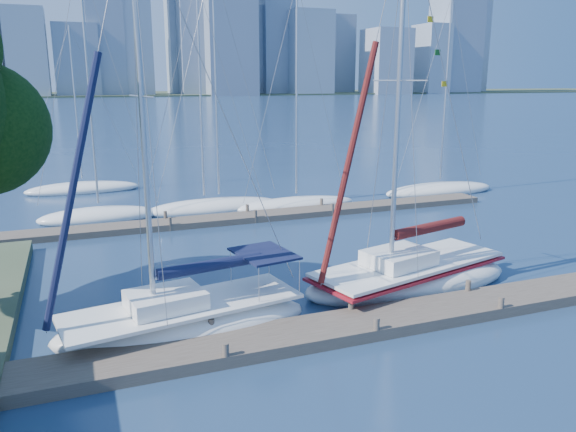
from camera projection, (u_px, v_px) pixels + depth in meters
name	position (u px, v px, depth m)	size (l,w,h in m)	color
ground	(363.00, 330.00, 19.02)	(700.00, 700.00, 0.00)	#17284A
near_dock	(363.00, 324.00, 18.97)	(26.00, 2.00, 0.40)	#4A4136
far_dock	(267.00, 216.00, 34.19)	(30.00, 1.80, 0.36)	#4A4136
far_shore	(87.00, 95.00, 309.62)	(800.00, 100.00, 1.50)	#38472D
sailboat_navy	(183.00, 302.00, 18.57)	(8.81, 4.15, 13.91)	white
sailboat_maroon	(409.00, 262.00, 22.61)	(9.59, 5.15, 14.70)	white
bg_boat_0	(99.00, 215.00, 33.75)	(7.45, 4.17, 15.33)	white
bg_boat_1	(205.00, 207.00, 35.93)	(7.69, 3.45, 14.28)	white
bg_boat_2	(219.00, 206.00, 36.19)	(8.51, 3.85, 15.49)	white
bg_boat_3	(296.00, 204.00, 36.94)	(8.54, 4.44, 14.37)	white
bg_boat_5	(440.00, 190.00, 41.66)	(9.37, 4.30, 14.37)	white
bg_boat_6	(83.00, 189.00, 42.23)	(8.45, 3.53, 12.34)	white
skyline	(132.00, 26.00, 282.73)	(501.57, 51.31, 107.62)	gray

